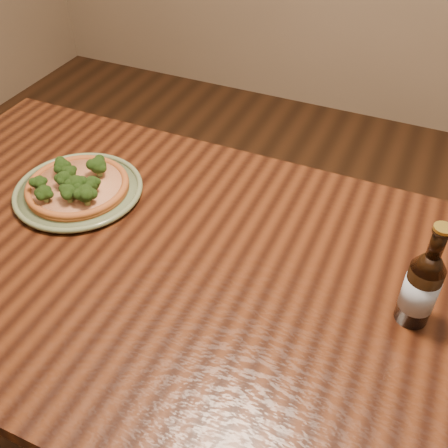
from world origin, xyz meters
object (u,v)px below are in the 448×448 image
at_px(table, 187,292).
at_px(plate, 79,190).
at_px(beer_bottle, 421,287).
at_px(pizza, 77,185).

relative_size(table, plate, 5.05).
xyz_separation_m(table, beer_bottle, (0.46, 0.05, 0.18)).
xyz_separation_m(pizza, beer_bottle, (0.81, -0.06, 0.06)).
height_order(pizza, beer_bottle, beer_bottle).
height_order(plate, beer_bottle, beer_bottle).
bearing_deg(table, beer_bottle, 5.82).
bearing_deg(plate, table, -17.06).
bearing_deg(table, pizza, 163.48).
bearing_deg(pizza, plate, 113.81).
bearing_deg(beer_bottle, plate, -167.03).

